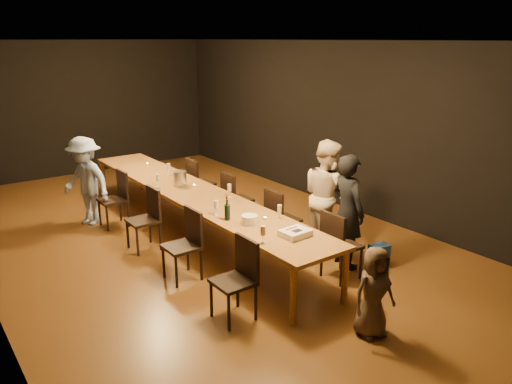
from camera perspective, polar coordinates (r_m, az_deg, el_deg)
ground at (r=8.07m, az=-7.06°, el=-5.03°), size 10.00×10.00×0.00m
room_shell at (r=7.54m, az=-7.65°, el=9.76°), size 6.04×10.04×3.02m
table at (r=7.83m, az=-7.25°, el=-0.27°), size 0.90×6.00×0.75m
chair_right_0 at (r=6.60m, az=9.80°, el=-5.96°), size 0.42×0.42×0.93m
chair_right_1 at (r=7.42m, az=3.15°, el=-3.09°), size 0.42×0.42×0.93m
chair_right_2 at (r=8.32m, az=-2.09°, el=-0.78°), size 0.42×0.42×0.93m
chair_right_3 at (r=9.30m, az=-6.26°, el=1.06°), size 0.42×0.42×0.93m
chair_left_0 at (r=5.60m, az=-2.63°, el=-10.10°), size 0.42×0.42×0.93m
chair_left_1 at (r=6.54m, az=-8.52°, el=-6.12°), size 0.42×0.42×0.93m
chair_left_2 at (r=7.56m, az=-12.81°, el=-3.12°), size 0.42×0.42×0.93m
chair_left_3 at (r=8.62m, az=-16.06°, el=-0.83°), size 0.42×0.42×0.93m
woman_birthday at (r=6.86m, az=10.43°, el=-2.18°), size 0.43×0.61×1.58m
woman_tan at (r=7.35m, az=8.10°, el=-0.41°), size 0.77×0.91×1.66m
man_blue at (r=8.78m, az=-18.87°, el=1.17°), size 0.91×1.11×1.50m
child at (r=5.44m, az=13.32°, el=-11.06°), size 0.54×0.41×1.00m
gift_bag_red at (r=7.00m, az=13.15°, el=-7.72°), size 0.26×0.20×0.28m
gift_bag_blue at (r=7.13m, az=13.85°, el=-7.08°), size 0.29×0.22×0.33m
birthday_cake at (r=6.03m, az=4.50°, el=-4.70°), size 0.36×0.29×0.08m
plate_stack at (r=6.38m, az=-0.74°, el=-3.19°), size 0.21×0.21×0.12m
champagne_bottle at (r=6.51m, az=-3.31°, el=-1.87°), size 0.09×0.09×0.32m
ice_bucket at (r=8.12m, az=-8.69°, el=1.54°), size 0.27×0.27×0.24m
wineglass_0 at (r=5.81m, az=0.80°, el=-4.85°), size 0.06×0.06×0.21m
wineglass_1 at (r=6.52m, az=2.71°, el=-2.35°), size 0.06×0.06×0.21m
wineglass_2 at (r=6.71m, az=-4.58°, el=-1.82°), size 0.06×0.06×0.21m
wineglass_3 at (r=7.45m, az=-3.07°, el=0.16°), size 0.06×0.06×0.21m
wineglass_4 at (r=8.11m, az=-11.13°, el=1.28°), size 0.06×0.06×0.21m
wineglass_5 at (r=8.78m, az=-9.96°, el=2.56°), size 0.06×0.06×0.21m
tealight_near at (r=6.56m, az=1.06°, el=-3.04°), size 0.05×0.05×0.03m
tealight_mid at (r=8.06m, az=-7.07°, el=0.71°), size 0.05×0.05×0.03m
tealight_far at (r=9.60m, az=-12.31°, el=3.13°), size 0.05×0.05×0.03m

